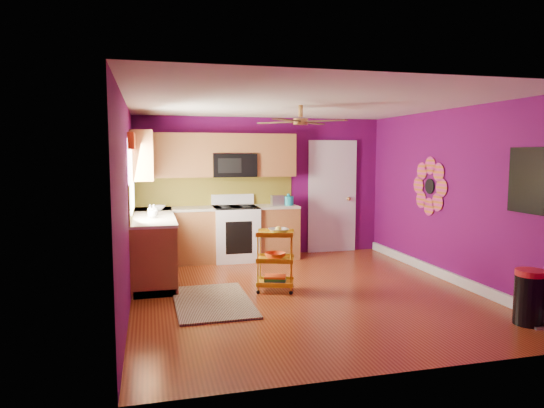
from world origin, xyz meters
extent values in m
plane|color=maroon|center=(0.00, 0.00, 0.00)|extent=(5.00, 5.00, 0.00)
cube|color=#610B56|center=(0.00, 2.50, 1.25)|extent=(4.50, 0.04, 2.50)
cube|color=#610B56|center=(0.00, -2.50, 1.25)|extent=(4.50, 0.04, 2.50)
cube|color=#610B56|center=(-2.25, 0.00, 1.25)|extent=(0.04, 5.00, 2.50)
cube|color=#610B56|center=(2.25, 0.00, 1.25)|extent=(0.04, 5.00, 2.50)
cube|color=silver|center=(0.00, 0.00, 2.50)|extent=(4.50, 5.00, 0.04)
cube|color=white|center=(2.22, 0.00, 0.07)|extent=(0.05, 4.90, 0.14)
cube|color=brown|center=(-1.95, 1.35, 0.45)|extent=(0.60, 2.30, 0.90)
cube|color=brown|center=(-0.85, 2.20, 0.45)|extent=(2.80, 0.60, 0.90)
cube|color=beige|center=(-1.95, 1.35, 0.92)|extent=(0.63, 2.30, 0.04)
cube|color=beige|center=(-0.85, 2.20, 0.92)|extent=(2.80, 0.63, 0.04)
cube|color=black|center=(-1.95, 1.35, 0.05)|extent=(0.54, 2.30, 0.10)
cube|color=black|center=(-0.85, 2.20, 0.05)|extent=(2.80, 0.54, 0.10)
cube|color=white|center=(-0.55, 2.17, 0.46)|extent=(0.76, 0.66, 0.92)
cube|color=black|center=(-0.55, 2.17, 0.93)|extent=(0.76, 0.62, 0.03)
cube|color=white|center=(-0.55, 2.45, 1.04)|extent=(0.76, 0.06, 0.18)
cube|color=black|center=(-0.55, 1.84, 0.45)|extent=(0.45, 0.02, 0.55)
cube|color=brown|center=(-1.59, 2.33, 1.83)|extent=(1.32, 0.33, 0.75)
cube|color=brown|center=(0.19, 2.33, 1.83)|extent=(0.72, 0.33, 0.75)
cube|color=brown|center=(-0.55, 2.33, 2.03)|extent=(0.76, 0.33, 0.34)
cube|color=brown|center=(-2.08, 1.85, 1.83)|extent=(0.33, 1.30, 0.75)
cube|color=black|center=(-0.55, 2.30, 1.65)|extent=(0.76, 0.38, 0.40)
cube|color=#6A6A17|center=(-0.85, 2.49, 1.20)|extent=(2.80, 0.01, 0.51)
cube|color=#6A6A17|center=(-2.24, 1.35, 1.20)|extent=(0.01, 2.30, 0.51)
cube|color=white|center=(-2.23, 1.05, 1.55)|extent=(0.03, 1.20, 1.00)
cube|color=#DD4913|center=(-2.20, 1.05, 2.02)|extent=(0.08, 1.35, 0.22)
cube|color=white|center=(1.35, 2.48, 1.02)|extent=(0.85, 0.04, 2.05)
cube|color=white|center=(1.35, 2.46, 1.02)|extent=(0.95, 0.02, 2.15)
sphere|color=#BF8C3F|center=(1.67, 2.42, 1.00)|extent=(0.07, 0.07, 0.07)
cylinder|color=black|center=(2.23, 0.60, 1.35)|extent=(0.01, 0.24, 0.24)
cube|color=teal|center=(2.23, -1.40, 1.55)|extent=(0.03, 0.52, 0.72)
cube|color=black|center=(2.21, -1.40, 1.55)|extent=(0.01, 0.56, 0.76)
cylinder|color=#BF8C3F|center=(0.00, 0.20, 2.42)|extent=(0.06, 0.06, 0.16)
cylinder|color=#BF8C3F|center=(0.00, 0.20, 2.28)|extent=(0.20, 0.20, 0.08)
cube|color=#4C2D19|center=(0.27, 0.47, 2.28)|extent=(0.47, 0.47, 0.01)
cube|color=#4C2D19|center=(-0.27, 0.47, 2.28)|extent=(0.47, 0.47, 0.01)
cube|color=#4C2D19|center=(-0.27, -0.07, 2.28)|extent=(0.47, 0.47, 0.01)
cube|color=#4C2D19|center=(0.27, -0.07, 2.28)|extent=(0.47, 0.47, 0.01)
cube|color=#301E10|center=(-1.25, -0.16, 0.01)|extent=(0.95, 1.53, 0.02)
cylinder|color=gold|center=(-0.62, 0.07, 0.42)|extent=(0.02, 0.02, 0.76)
cylinder|color=gold|center=(-0.21, -0.07, 0.42)|extent=(0.02, 0.02, 0.76)
cylinder|color=gold|center=(-0.52, 0.35, 0.42)|extent=(0.02, 0.02, 0.76)
cylinder|color=gold|center=(-0.11, 0.21, 0.42)|extent=(0.02, 0.02, 0.76)
sphere|color=black|center=(-0.62, 0.07, 0.03)|extent=(0.05, 0.05, 0.05)
sphere|color=black|center=(-0.21, -0.07, 0.03)|extent=(0.05, 0.05, 0.05)
sphere|color=black|center=(-0.52, 0.35, 0.03)|extent=(0.05, 0.05, 0.05)
sphere|color=black|center=(-0.11, 0.21, 0.03)|extent=(0.05, 0.05, 0.05)
cube|color=gold|center=(-0.37, 0.14, 0.78)|extent=(0.58, 0.49, 0.03)
cube|color=gold|center=(-0.37, 0.14, 0.43)|extent=(0.58, 0.49, 0.03)
cube|color=gold|center=(-0.37, 0.14, 0.11)|extent=(0.58, 0.49, 0.03)
imported|color=beige|center=(-0.32, 0.13, 0.82)|extent=(0.34, 0.34, 0.07)
sphere|color=yellow|center=(-0.32, 0.13, 0.84)|extent=(0.09, 0.09, 0.09)
imported|color=#DD4913|center=(-0.37, 0.14, 0.49)|extent=(0.35, 0.35, 0.09)
cube|color=navy|center=(-0.37, 0.14, 0.14)|extent=(0.34, 0.29, 0.04)
cube|color=#267233|center=(-0.37, 0.14, 0.17)|extent=(0.34, 0.29, 0.03)
cube|color=#DD4913|center=(-0.37, 0.14, 0.20)|extent=(0.34, 0.29, 0.03)
cylinder|color=black|center=(1.99, -1.78, 0.27)|extent=(0.34, 0.34, 0.54)
cylinder|color=red|center=(1.99, -1.78, 0.57)|extent=(0.32, 0.32, 0.06)
cube|color=beige|center=(1.99, -1.94, 0.01)|extent=(0.11, 0.06, 0.03)
cylinder|color=teal|center=(0.40, 2.14, 1.02)|extent=(0.18, 0.18, 0.16)
sphere|color=teal|center=(0.40, 2.14, 1.12)|extent=(0.06, 0.06, 0.06)
cube|color=beige|center=(0.21, 2.17, 1.03)|extent=(0.22, 0.15, 0.18)
imported|color=#EA3F72|center=(-1.98, 1.20, 1.03)|extent=(0.08, 0.08, 0.17)
imported|color=white|center=(-1.93, 1.33, 1.02)|extent=(0.13, 0.13, 0.16)
imported|color=white|center=(-1.88, 1.99, 0.98)|extent=(0.29, 0.29, 0.07)
imported|color=white|center=(-1.95, 0.99, 0.99)|extent=(0.13, 0.13, 0.11)
camera|label=1|loc=(-1.98, -6.06, 1.86)|focal=32.00mm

